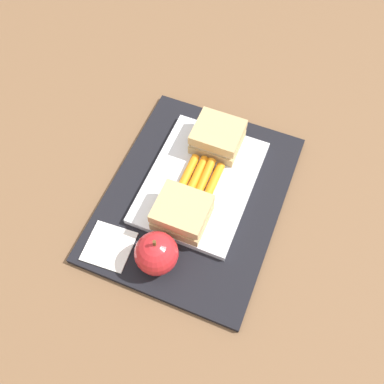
{
  "coord_description": "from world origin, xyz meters",
  "views": [
    {
      "loc": [
        0.33,
        0.13,
        0.64
      ],
      "look_at": [
        0.01,
        0.0,
        0.04
      ],
      "focal_mm": 40.97,
      "sensor_mm": 36.0,
      "label": 1
    }
  ],
  "objects_px": {
    "sandwich_half_right": "(182,213)",
    "paper_napkin": "(109,246)",
    "sandwich_half_left": "(218,137)",
    "apple": "(156,253)",
    "food_tray": "(200,182)",
    "carrot_sticks_bundle": "(200,178)"
  },
  "relations": [
    {
      "from": "food_tray",
      "to": "carrot_sticks_bundle",
      "type": "relative_size",
      "value": 2.94
    },
    {
      "from": "food_tray",
      "to": "paper_napkin",
      "type": "distance_m",
      "value": 0.18
    },
    {
      "from": "food_tray",
      "to": "apple",
      "type": "distance_m",
      "value": 0.16
    },
    {
      "from": "sandwich_half_left",
      "to": "apple",
      "type": "relative_size",
      "value": 1.04
    },
    {
      "from": "apple",
      "to": "paper_napkin",
      "type": "relative_size",
      "value": 1.09
    },
    {
      "from": "food_tray",
      "to": "sandwich_half_right",
      "type": "relative_size",
      "value": 2.88
    },
    {
      "from": "carrot_sticks_bundle",
      "to": "paper_napkin",
      "type": "xyz_separation_m",
      "value": [
        0.16,
        -0.09,
        -0.02
      ]
    },
    {
      "from": "sandwich_half_right",
      "to": "paper_napkin",
      "type": "distance_m",
      "value": 0.13
    },
    {
      "from": "food_tray",
      "to": "carrot_sticks_bundle",
      "type": "bearing_deg",
      "value": -23.4
    },
    {
      "from": "sandwich_half_left",
      "to": "sandwich_half_right",
      "type": "xyz_separation_m",
      "value": [
        0.16,
        0.0,
        0.0
      ]
    },
    {
      "from": "food_tray",
      "to": "paper_napkin",
      "type": "xyz_separation_m",
      "value": [
        0.16,
        -0.09,
        -0.0
      ]
    },
    {
      "from": "carrot_sticks_bundle",
      "to": "paper_napkin",
      "type": "distance_m",
      "value": 0.18
    },
    {
      "from": "carrot_sticks_bundle",
      "to": "food_tray",
      "type": "bearing_deg",
      "value": 156.6
    },
    {
      "from": "apple",
      "to": "paper_napkin",
      "type": "xyz_separation_m",
      "value": [
        0.01,
        -0.08,
        -0.03
      ]
    },
    {
      "from": "sandwich_half_left",
      "to": "apple",
      "type": "xyz_separation_m",
      "value": [
        0.23,
        -0.01,
        -0.0
      ]
    },
    {
      "from": "sandwich_half_left",
      "to": "carrot_sticks_bundle",
      "type": "xyz_separation_m",
      "value": [
        0.08,
        -0.0,
        -0.01
      ]
    },
    {
      "from": "carrot_sticks_bundle",
      "to": "sandwich_half_left",
      "type": "bearing_deg",
      "value": 179.81
    },
    {
      "from": "sandwich_half_right",
      "to": "paper_napkin",
      "type": "relative_size",
      "value": 1.14
    },
    {
      "from": "food_tray",
      "to": "carrot_sticks_bundle",
      "type": "height_order",
      "value": "carrot_sticks_bundle"
    },
    {
      "from": "food_tray",
      "to": "paper_napkin",
      "type": "height_order",
      "value": "food_tray"
    },
    {
      "from": "sandwich_half_right",
      "to": "apple",
      "type": "height_order",
      "value": "apple"
    },
    {
      "from": "sandwich_half_right",
      "to": "paper_napkin",
      "type": "height_order",
      "value": "sandwich_half_right"
    }
  ]
}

